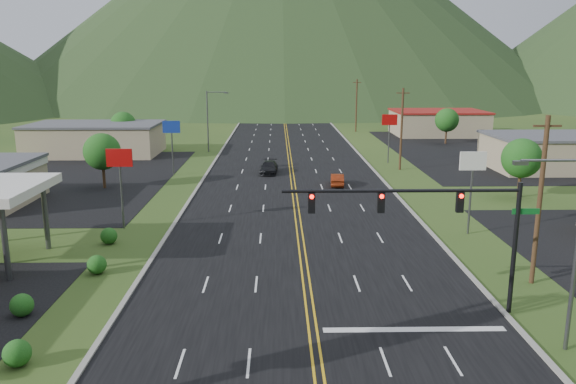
{
  "coord_description": "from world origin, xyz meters",
  "views": [
    {
      "loc": [
        -1.7,
        -13.28,
        12.79
      ],
      "look_at": [
        -1.01,
        23.03,
        4.5
      ],
      "focal_mm": 35.0,
      "sensor_mm": 36.0,
      "label": 1
    }
  ],
  "objects_px": {
    "streetlight_east": "(571,242)",
    "streetlight_west": "(210,117)",
    "car_dark_mid": "(269,168)",
    "car_red_far": "(337,180)",
    "traffic_signal": "(439,215)"
  },
  "relations": [
    {
      "from": "car_dark_mid",
      "to": "traffic_signal",
      "type": "bearing_deg",
      "value": -73.27
    },
    {
      "from": "traffic_signal",
      "to": "car_red_far",
      "type": "relative_size",
      "value": 3.34
    },
    {
      "from": "streetlight_east",
      "to": "car_dark_mid",
      "type": "bearing_deg",
      "value": 107.99
    },
    {
      "from": "streetlight_east",
      "to": "streetlight_west",
      "type": "height_order",
      "value": "same"
    },
    {
      "from": "traffic_signal",
      "to": "car_dark_mid",
      "type": "height_order",
      "value": "traffic_signal"
    },
    {
      "from": "traffic_signal",
      "to": "streetlight_east",
      "type": "height_order",
      "value": "streetlight_east"
    },
    {
      "from": "streetlight_east",
      "to": "streetlight_west",
      "type": "relative_size",
      "value": 1.0
    },
    {
      "from": "car_dark_mid",
      "to": "streetlight_east",
      "type": "bearing_deg",
      "value": -68.63
    },
    {
      "from": "streetlight_east",
      "to": "car_dark_mid",
      "type": "height_order",
      "value": "streetlight_east"
    },
    {
      "from": "traffic_signal",
      "to": "car_dark_mid",
      "type": "distance_m",
      "value": 40.17
    },
    {
      "from": "traffic_signal",
      "to": "car_dark_mid",
      "type": "relative_size",
      "value": 2.71
    },
    {
      "from": "streetlight_east",
      "to": "streetlight_west",
      "type": "bearing_deg",
      "value": 110.86
    },
    {
      "from": "car_dark_mid",
      "to": "car_red_far",
      "type": "xyz_separation_m",
      "value": [
        7.45,
        -7.12,
        -0.05
      ]
    },
    {
      "from": "streetlight_west",
      "to": "traffic_signal",
      "type": "bearing_deg",
      "value": -72.03
    },
    {
      "from": "streetlight_east",
      "to": "car_red_far",
      "type": "xyz_separation_m",
      "value": [
        -6.46,
        35.71,
        -4.53
      ]
    }
  ]
}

